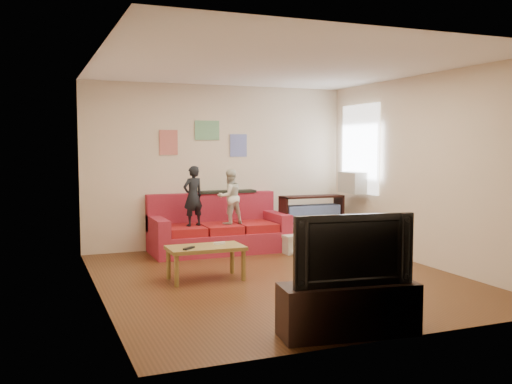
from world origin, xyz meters
name	(u,v)px	position (x,y,z in m)	size (l,w,h in m)	color
room_shell	(279,173)	(0.00, 0.00, 1.35)	(4.52, 5.02, 2.72)	#583218
sofa	(218,231)	(-0.16, 2.07, 0.32)	(2.16, 0.99, 0.95)	#A32234
child_a	(193,196)	(-0.61, 1.90, 0.92)	(0.34, 0.22, 0.93)	black
child_b	(230,197)	(-0.01, 1.90, 0.89)	(0.42, 0.33, 0.87)	beige
coffee_table	(206,251)	(-0.91, 0.25, 0.37)	(0.96, 0.53, 0.43)	olive
remote	(189,248)	(-1.16, 0.13, 0.44)	(0.20, 0.05, 0.02)	black
game_controller	(219,243)	(-0.71, 0.30, 0.45)	(0.15, 0.04, 0.03)	white
bookshelf	(312,224)	(1.43, 1.87, 0.38)	(1.08, 0.32, 0.86)	black
window	(360,149)	(2.22, 1.65, 1.64)	(0.04, 1.08, 1.48)	white
ac_unit	(353,182)	(2.10, 1.65, 1.08)	(0.28, 0.55, 0.35)	#B7B2A3
artwork_left	(169,142)	(-0.85, 2.48, 1.75)	(0.30, 0.01, 0.40)	#D87266
artwork_center	(207,130)	(-0.20, 2.48, 1.95)	(0.42, 0.01, 0.32)	#72B27F
artwork_right	(238,145)	(0.35, 2.48, 1.70)	(0.30, 0.01, 0.38)	#727FCC
file_box	(296,244)	(0.93, 1.43, 0.15)	(0.43, 0.33, 0.30)	beige
tv_stand	(348,309)	(-0.32, -2.25, 0.24)	(1.26, 0.42, 0.47)	black
television	(349,248)	(-0.32, -2.25, 0.79)	(1.11, 0.15, 0.64)	black
tissue	(294,253)	(0.82, 1.25, 0.05)	(0.09, 0.09, 0.09)	beige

